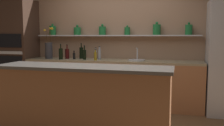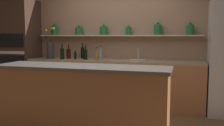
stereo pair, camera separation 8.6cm
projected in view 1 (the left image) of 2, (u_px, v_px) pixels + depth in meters
The scene contains 15 objects.
ground_plane at pixel (98, 126), 3.89m from camera, with size 12.00×12.00×0.00m, color brown.
back_wall_unit at pixel (121, 40), 5.28m from camera, with size 5.20×0.28×2.60m.
back_counter_unit at pixel (112, 82), 5.05m from camera, with size 3.54×0.62×0.92m.
island_counter at pixel (83, 104), 3.25m from camera, with size 2.29×0.61×1.02m.
oven_tower at pixel (19, 50), 5.54m from camera, with size 0.70×0.64×2.17m.
flower_vase at pixel (49, 50), 5.30m from camera, with size 0.17×0.18×0.67m.
sink_fixture at pixel (136, 59), 4.88m from camera, with size 0.33×0.33×0.25m.
bottle_oil_0 at pixel (95, 56), 4.89m from camera, with size 0.06×0.06×0.23m.
bottle_spirit_1 at pixel (99, 54), 5.09m from camera, with size 0.06×0.06×0.27m.
bottle_wine_2 at pixel (84, 54), 5.07m from camera, with size 0.07×0.07×0.29m.
bottle_wine_3 at pixel (67, 54), 5.25m from camera, with size 0.09×0.09×0.30m.
bottle_spirit_4 at pixel (96, 54), 5.19m from camera, with size 0.07×0.07×0.24m.
bottle_wine_5 at pixel (81, 53), 5.31m from camera, with size 0.08×0.08×0.33m.
bottle_sauce_6 at pixel (74, 56), 5.20m from camera, with size 0.05×0.05×0.18m.
bottle_wine_7 at pixel (61, 54), 5.13m from camera, with size 0.08×0.08×0.32m.
Camera 1 is at (1.19, -3.57, 1.40)m, focal length 40.00 mm.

